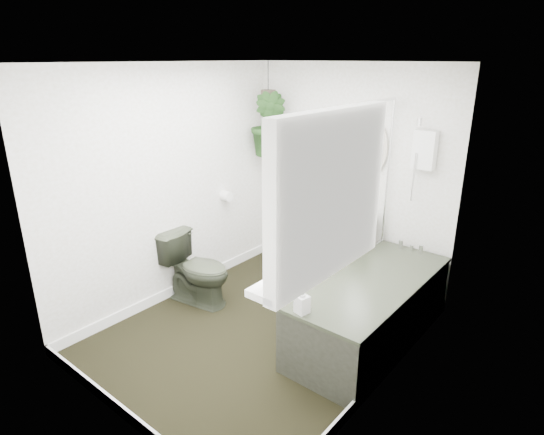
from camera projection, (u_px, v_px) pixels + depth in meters
The scene contains 22 objects.
floor at pixel (261, 332), 4.10m from camera, with size 2.30×2.80×0.02m, color black.
ceiling at pixel (259, 61), 3.33m from camera, with size 2.30×2.80×0.02m, color white.
wall_back at pixel (348, 177), 4.74m from camera, with size 2.30×0.02×2.30m, color white.
wall_front at pixel (105, 270), 2.69m from camera, with size 2.30×0.02×2.30m, color white.
wall_left at pixel (170, 186), 4.41m from camera, with size 0.02×2.80×2.30m, color white.
wall_right at pixel (392, 246), 3.02m from camera, with size 0.02×2.80×2.30m, color white.
skirting at pixel (261, 326), 4.08m from camera, with size 2.30×2.80×0.10m, color white.
bathtub at pixel (370, 310), 3.89m from camera, with size 0.72×1.72×0.58m, color #313728, non-canonical shape.
bath_screen at pixel (371, 181), 4.11m from camera, with size 0.04×0.72×1.40m, color silver, non-canonical shape.
shower_box at pixel (425, 150), 4.08m from camera, with size 0.20×0.10×0.35m, color white.
oval_mirror at pixel (366, 147), 4.48m from camera, with size 0.46×0.03×0.62m, color #AFA796.
wall_sconce at pixel (331, 152), 4.74m from camera, with size 0.04×0.04×0.22m, color black.
toilet_roll_holder at pixel (226, 196), 4.96m from camera, with size 0.11×0.11×0.11m, color white.
window_recess at pixel (330, 196), 2.38m from camera, with size 0.08×1.00×0.90m, color white.
window_sill at pixel (316, 265), 2.57m from camera, with size 0.18×1.00×0.04m, color white.
window_blinds at pixel (323, 194), 2.41m from camera, with size 0.01×0.86×0.76m, color white.
toilet at pixel (197, 269), 4.50m from camera, with size 0.40×0.70×0.72m, color #313728.
pedestal_sink at pixel (347, 254), 4.66m from camera, with size 0.50×0.43×0.85m, color #313728, non-canonical shape.
sill_plant at pixel (338, 227), 2.77m from camera, with size 0.20×0.17×0.22m, color black.
hanging_plant at pixel (268, 124), 4.95m from camera, with size 0.39×0.32×0.72m, color black.
soap_bottle at pixel (302, 300), 3.27m from camera, with size 0.09×0.09×0.20m, color black.
hanging_pot at pixel (268, 96), 4.85m from camera, with size 0.16×0.16×0.12m, color #41362C.
Camera 1 is at (2.30, -2.66, 2.34)m, focal length 30.00 mm.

